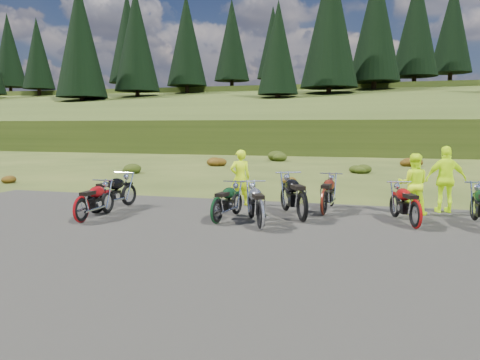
% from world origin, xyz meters
% --- Properties ---
extents(ground, '(300.00, 300.00, 0.00)m').
position_xyz_m(ground, '(0.00, 0.00, 0.00)').
color(ground, '#2F4015').
rests_on(ground, ground).
extents(gravel_pad, '(20.00, 12.00, 0.04)m').
position_xyz_m(gravel_pad, '(0.00, -2.00, 0.00)').
color(gravel_pad, black).
rests_on(gravel_pad, ground).
extents(hill_slope, '(300.00, 45.97, 9.37)m').
position_xyz_m(hill_slope, '(0.00, 50.00, 0.00)').
color(hill_slope, '#344416').
rests_on(hill_slope, ground).
extents(hill_plateau, '(300.00, 90.00, 9.17)m').
position_xyz_m(hill_plateau, '(0.00, 110.00, 0.00)').
color(hill_plateau, '#344416').
rests_on(hill_plateau, ground).
extents(conifer_10, '(7.04, 7.04, 18.00)m').
position_xyz_m(conifer_10, '(-75.00, 77.00, 19.16)').
color(conifer_10, black).
rests_on(conifer_10, ground).
extents(conifer_13, '(5.72, 5.72, 15.00)m').
position_xyz_m(conifer_13, '(-57.00, 64.00, 15.86)').
color(conifer_13, black).
rests_on(conifer_13, ground).
extents(conifer_14, '(5.28, 5.28, 14.00)m').
position_xyz_m(conifer_14, '(-51.00, 70.00, 16.55)').
color(conifer_14, black).
rests_on(conifer_14, ground).
extents(conifer_15, '(7.92, 7.92, 20.00)m').
position_xyz_m(conifer_15, '(-45.00, 76.00, 20.16)').
color(conifer_15, black).
rests_on(conifer_15, ground).
extents(conifer_16, '(7.48, 7.48, 19.00)m').
position_xyz_m(conifer_16, '(-39.00, 51.00, 15.28)').
color(conifer_16, black).
rests_on(conifer_16, ground).
extents(conifer_17, '(7.04, 7.04, 18.00)m').
position_xyz_m(conifer_17, '(-33.00, 57.00, 15.97)').
color(conifer_17, black).
rests_on(conifer_17, ground).
extents(conifer_18, '(6.60, 6.60, 17.00)m').
position_xyz_m(conifer_18, '(-27.00, 63.00, 16.66)').
color(conifer_18, black).
rests_on(conifer_18, ground).
extents(conifer_19, '(6.16, 6.16, 16.00)m').
position_xyz_m(conifer_19, '(-21.00, 69.00, 17.36)').
color(conifer_19, black).
rests_on(conifer_19, ground).
extents(conifer_20, '(5.72, 5.72, 15.00)m').
position_xyz_m(conifer_20, '(-15.00, 75.00, 17.65)').
color(conifer_20, black).
rests_on(conifer_20, ground).
extents(conifer_21, '(5.28, 5.28, 14.00)m').
position_xyz_m(conifer_21, '(-9.00, 50.00, 12.56)').
color(conifer_21, black).
rests_on(conifer_21, ground).
extents(conifer_22, '(7.92, 7.92, 20.00)m').
position_xyz_m(conifer_22, '(-3.00, 56.00, 16.77)').
color(conifer_22, black).
rests_on(conifer_22, ground).
extents(conifer_23, '(7.48, 7.48, 19.00)m').
position_xyz_m(conifer_23, '(3.00, 62.00, 17.47)').
color(conifer_23, black).
rests_on(conifer_23, ground).
extents(conifer_24, '(7.04, 7.04, 18.00)m').
position_xyz_m(conifer_24, '(9.00, 68.00, 18.16)').
color(conifer_24, black).
rests_on(conifer_24, ground).
extents(conifer_25, '(6.60, 6.60, 17.00)m').
position_xyz_m(conifer_25, '(15.00, 74.00, 18.66)').
color(conifer_25, black).
rests_on(conifer_25, ground).
extents(shrub_0, '(0.77, 0.77, 0.45)m').
position_xyz_m(shrub_0, '(-12.00, 6.00, 0.23)').
color(shrub_0, '#5F2D0B').
rests_on(shrub_0, ground).
extents(shrub_1, '(1.03, 1.03, 0.61)m').
position_xyz_m(shrub_1, '(-9.10, 11.30, 0.31)').
color(shrub_1, '#1E300C').
rests_on(shrub_1, ground).
extents(shrub_2, '(1.30, 1.30, 0.77)m').
position_xyz_m(shrub_2, '(-6.20, 16.60, 0.38)').
color(shrub_2, '#5F2D0B').
rests_on(shrub_2, ground).
extents(shrub_3, '(1.56, 1.56, 0.92)m').
position_xyz_m(shrub_3, '(-3.30, 21.90, 0.46)').
color(shrub_3, '#1E300C').
rests_on(shrub_3, ground).
extents(shrub_4, '(0.77, 0.77, 0.45)m').
position_xyz_m(shrub_4, '(-0.40, 9.20, 0.23)').
color(shrub_4, '#5F2D0B').
rests_on(shrub_4, ground).
extents(shrub_5, '(1.03, 1.03, 0.61)m').
position_xyz_m(shrub_5, '(2.50, 14.50, 0.31)').
color(shrub_5, '#1E300C').
rests_on(shrub_5, ground).
extents(shrub_6, '(1.30, 1.30, 0.77)m').
position_xyz_m(shrub_6, '(5.40, 19.80, 0.38)').
color(shrub_6, '#5F2D0B').
rests_on(shrub_6, ground).
extents(motorcycle_0, '(1.03, 2.17, 1.09)m').
position_xyz_m(motorcycle_0, '(-4.20, 0.53, 0.00)').
color(motorcycle_0, black).
rests_on(motorcycle_0, ground).
extents(motorcycle_1, '(0.68, 1.93, 1.00)m').
position_xyz_m(motorcycle_1, '(-3.89, -0.66, 0.00)').
color(motorcycle_1, maroon).
rests_on(motorcycle_1, ground).
extents(motorcycle_2, '(0.86, 1.95, 0.99)m').
position_xyz_m(motorcycle_2, '(-0.55, 0.16, 0.00)').
color(motorcycle_2, black).
rests_on(motorcycle_2, ground).
extents(motorcycle_3, '(1.45, 2.14, 1.07)m').
position_xyz_m(motorcycle_3, '(0.68, -0.26, 0.00)').
color(motorcycle_3, '#ABABB0').
rests_on(motorcycle_3, ground).
extents(motorcycle_4, '(0.83, 2.11, 1.08)m').
position_xyz_m(motorcycle_4, '(1.91, 2.04, 0.00)').
color(motorcycle_4, '#54180E').
rests_on(motorcycle_4, ground).
extents(motorcycle_5, '(1.70, 2.38, 1.19)m').
position_xyz_m(motorcycle_5, '(1.47, 0.96, 0.00)').
color(motorcycle_5, black).
rests_on(motorcycle_5, ground).
extents(motorcycle_6, '(1.24, 2.08, 1.04)m').
position_xyz_m(motorcycle_6, '(4.18, 0.90, 0.00)').
color(motorcycle_6, '#930B0A').
rests_on(motorcycle_6, ground).
extents(person_middle, '(0.75, 0.65, 1.72)m').
position_xyz_m(person_middle, '(-0.74, 2.97, 0.86)').
color(person_middle, '#C9F30C').
rests_on(person_middle, ground).
extents(person_right_a, '(0.83, 0.65, 1.69)m').
position_xyz_m(person_right_a, '(4.25, 2.84, 0.84)').
color(person_right_a, '#C9F30C').
rests_on(person_right_a, ground).
extents(person_right_b, '(1.17, 0.67, 1.88)m').
position_xyz_m(person_right_b, '(5.16, 3.41, 0.94)').
color(person_right_b, '#C9F30C').
rests_on(person_right_b, ground).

